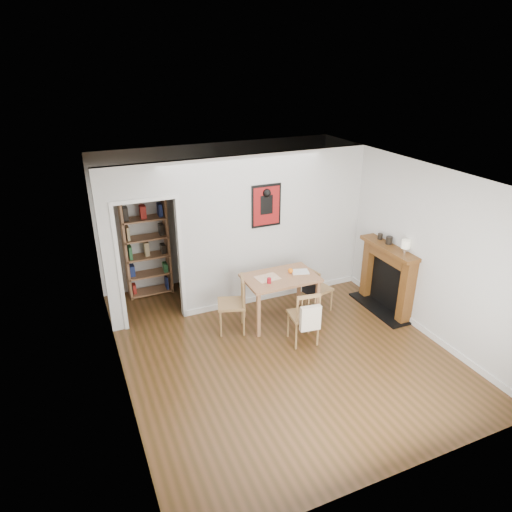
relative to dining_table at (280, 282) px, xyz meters
name	(u,v)px	position (x,y,z in m)	size (l,w,h in m)	color
ground	(278,344)	(-0.33, -0.63, -0.70)	(5.20, 5.20, 0.00)	#54331B
room_shell	(249,234)	(-0.23, 0.72, 0.60)	(5.20, 5.20, 5.20)	beige
dining_table	(280,282)	(0.00, 0.00, 0.00)	(1.16, 0.74, 0.79)	#976946
chair_left	(231,304)	(-0.83, 0.02, -0.23)	(0.58, 0.58, 0.92)	#896040
chair_right	(318,289)	(0.73, 0.03, -0.29)	(0.51, 0.47, 0.79)	#896040
chair_front	(304,316)	(0.05, -0.70, -0.24)	(0.50, 0.55, 0.89)	#896040
bookshelf	(147,247)	(-1.76, 1.77, 0.21)	(0.78, 0.31, 1.85)	#976946
fireplace	(388,276)	(1.83, -0.38, -0.08)	(0.45, 1.25, 1.16)	brown
red_glass	(269,281)	(-0.26, -0.13, 0.14)	(0.07, 0.07, 0.08)	maroon
orange_fruit	(291,271)	(0.21, 0.05, 0.14)	(0.08, 0.08, 0.08)	orange
placemat	(268,278)	(-0.21, 0.04, 0.10)	(0.36, 0.27, 0.00)	beige
notebook	(300,272)	(0.37, 0.02, 0.10)	(0.27, 0.20, 0.01)	silver
mantel_lamp	(406,245)	(1.84, -0.68, 0.59)	(0.13, 0.13, 0.21)	silver
ceramic_jar_a	(389,240)	(1.84, -0.29, 0.53)	(0.11, 0.11, 0.13)	black
ceramic_jar_b	(380,236)	(1.84, -0.06, 0.51)	(0.08, 0.08, 0.10)	black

